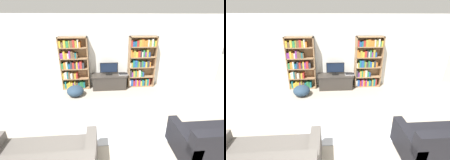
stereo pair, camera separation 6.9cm
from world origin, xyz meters
TOP-DOWN VIEW (x-y plane):
  - wall_back at (0.00, 4.23)m, footprint 8.80×0.06m
  - bookshelf_left at (-1.32, 4.05)m, footprint 0.99×0.30m
  - bookshelf_right at (1.14, 4.05)m, footprint 0.99×0.30m
  - tv_stand at (-0.05, 3.90)m, footprint 1.28×0.54m
  - television at (-0.05, 3.95)m, footprint 0.65×0.16m
  - laptop at (0.48, 3.92)m, footprint 0.34×0.23m
  - area_rug at (0.09, 2.08)m, footprint 2.28×1.92m
  - beanbag_ottoman at (-1.23, 3.39)m, footprint 0.56×0.56m

SIDE VIEW (x-z plane):
  - area_rug at x=0.09m, z-range 0.00..0.02m
  - beanbag_ottoman at x=-1.23m, z-range 0.00..0.35m
  - tv_stand at x=-0.05m, z-range 0.00..0.53m
  - laptop at x=0.48m, z-range 0.53..0.56m
  - television at x=-0.05m, z-range 0.54..0.99m
  - bookshelf_left at x=-1.32m, z-range -0.02..1.86m
  - bookshelf_right at x=1.14m, z-range -0.01..1.87m
  - wall_back at x=0.00m, z-range 0.00..2.60m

